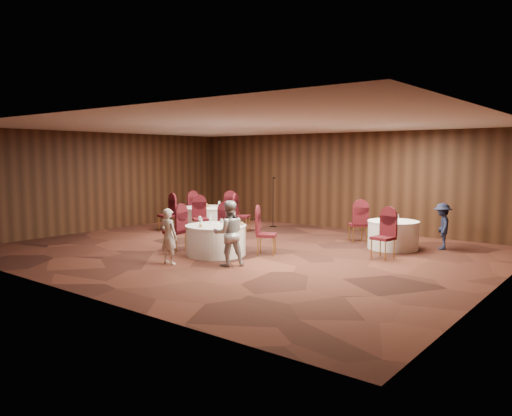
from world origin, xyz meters
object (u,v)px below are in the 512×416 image
Objects in this scene: table_left at (206,218)px; table_right at (393,235)px; woman_b at (229,233)px; man_c at (442,226)px; woman_a at (169,236)px; table_main at (216,240)px; mic_stand at (273,212)px.

table_left is 6.34m from table_right.
table_right is 4.68m from woman_b.
woman_a is at bearing -59.61° from man_c.
table_left is at bearing 136.98° from table_main.
woman_b is (4.27, -3.72, 0.35)m from table_left.
mic_stand is at bearing 53.10° from table_left.
mic_stand is at bearing 110.58° from table_main.
woman_b reaches higher than man_c.
man_c is (7.35, 1.20, 0.23)m from table_left.
table_main is 1.32m from woman_b.
woman_b reaches higher than woman_a.
woman_a reaches higher than man_c.
table_main is at bearing -86.16° from woman_b.
mic_stand reaches higher than man_c.
woman_b is at bearing -116.07° from table_right.
woman_a is at bearing -20.75° from woman_b.
table_left is 1.30× the size of man_c.
table_main is at bearing -43.02° from table_left.
table_right is (3.10, 3.47, 0.00)m from table_main.
table_left is at bearing -175.74° from table_right.
table_left is at bearing -93.07° from woman_b.
woman_a is 1.38m from woman_b.
mic_stand is 1.40× the size of man_c.
mic_stand reaches higher than table_right.
woman_a is at bearing -55.06° from table_left.
mic_stand is (-1.82, 4.86, 0.13)m from table_main.
mic_stand is (1.39, 1.86, 0.13)m from table_left.
table_main is at bearing -69.42° from mic_stand.
woman_b is 5.80m from man_c.
table_main is 1.13× the size of table_right.
woman_a is (1.70, -6.29, 0.13)m from mic_stand.
woman_a is at bearing -123.34° from table_right.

